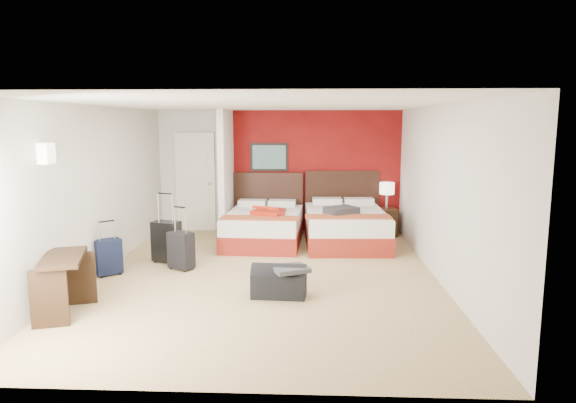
# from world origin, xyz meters

# --- Properties ---
(ground) EXTENTS (6.50, 6.50, 0.00)m
(ground) POSITION_xyz_m (0.00, 0.00, 0.00)
(ground) COLOR tan
(ground) RESTS_ON ground
(room_walls) EXTENTS (5.02, 6.52, 2.50)m
(room_walls) POSITION_xyz_m (-1.40, 1.42, 1.26)
(room_walls) COLOR silver
(room_walls) RESTS_ON ground
(red_accent_panel) EXTENTS (3.50, 0.04, 2.50)m
(red_accent_panel) POSITION_xyz_m (0.75, 3.23, 1.25)
(red_accent_panel) COLOR maroon
(red_accent_panel) RESTS_ON ground
(partition_wall) EXTENTS (0.12, 1.20, 2.50)m
(partition_wall) POSITION_xyz_m (-1.00, 2.61, 1.25)
(partition_wall) COLOR silver
(partition_wall) RESTS_ON ground
(entry_door) EXTENTS (0.82, 0.06, 2.05)m
(entry_door) POSITION_xyz_m (-1.75, 3.20, 1.02)
(entry_door) COLOR silver
(entry_door) RESTS_ON ground
(bed_left) EXTENTS (1.45, 2.01, 0.59)m
(bed_left) POSITION_xyz_m (-0.22, 2.08, 0.29)
(bed_left) COLOR white
(bed_left) RESTS_ON ground
(bed_right) EXTENTS (1.54, 2.14, 0.62)m
(bed_right) POSITION_xyz_m (1.31, 2.10, 0.31)
(bed_right) COLOR white
(bed_right) RESTS_ON ground
(red_suitcase_open) EXTENTS (0.78, 0.89, 0.09)m
(red_suitcase_open) POSITION_xyz_m (-0.12, 1.98, 0.63)
(red_suitcase_open) COLOR #AD1F0E
(red_suitcase_open) RESTS_ON bed_left
(jacket_bundle) EXTENTS (0.67, 0.64, 0.13)m
(jacket_bundle) POSITION_xyz_m (1.21, 1.80, 0.69)
(jacket_bundle) COLOR #343439
(jacket_bundle) RESTS_ON bed_right
(nightstand) EXTENTS (0.44, 0.44, 0.55)m
(nightstand) POSITION_xyz_m (2.18, 2.86, 0.27)
(nightstand) COLOR #332011
(nightstand) RESTS_ON ground
(table_lamp) EXTENTS (0.33, 0.33, 0.52)m
(table_lamp) POSITION_xyz_m (2.18, 2.86, 0.81)
(table_lamp) COLOR white
(table_lamp) RESTS_ON nightstand
(suitcase_black) EXTENTS (0.49, 0.38, 0.64)m
(suitcase_black) POSITION_xyz_m (-1.68, 0.71, 0.32)
(suitcase_black) COLOR black
(suitcase_black) RESTS_ON ground
(suitcase_charcoal) EXTENTS (0.44, 0.39, 0.56)m
(suitcase_charcoal) POSITION_xyz_m (-1.33, 0.31, 0.28)
(suitcase_charcoal) COLOR black
(suitcase_charcoal) RESTS_ON ground
(suitcase_navy) EXTENTS (0.43, 0.41, 0.51)m
(suitcase_navy) POSITION_xyz_m (-2.34, -0.03, 0.26)
(suitcase_navy) COLOR black
(suitcase_navy) RESTS_ON ground
(duffel_bag) EXTENTS (0.72, 0.42, 0.36)m
(duffel_bag) POSITION_xyz_m (0.25, -0.84, 0.18)
(duffel_bag) COLOR black
(duffel_bag) RESTS_ON ground
(jacket_draped) EXTENTS (0.56, 0.52, 0.06)m
(jacket_draped) POSITION_xyz_m (0.40, -0.89, 0.39)
(jacket_draped) COLOR #3C3D41
(jacket_draped) RESTS_ON duffel_bag
(desk) EXTENTS (0.68, 0.96, 0.72)m
(desk) POSITION_xyz_m (-2.21, -1.61, 0.36)
(desk) COLOR black
(desk) RESTS_ON ground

